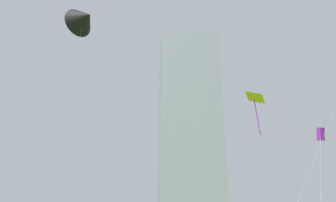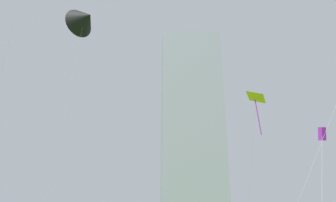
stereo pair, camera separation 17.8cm
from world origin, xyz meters
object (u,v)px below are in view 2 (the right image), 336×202
object	(u,v)px
kite_flying_0	(322,134)
distant_highrise_0	(191,124)
kite_flying_4	(84,19)
kite_flying_6	(256,100)

from	to	relation	value
kite_flying_0	distant_highrise_0	distance (m)	90.52
kite_flying_0	kite_flying_4	size ratio (longest dim) A/B	0.52
kite_flying_4	kite_flying_6	size ratio (longest dim) A/B	1.51
kite_flying_0	kite_flying_4	xyz separation A→B (m)	(-27.23, 1.26, 10.14)
kite_flying_4	kite_flying_0	bearing A→B (deg)	-2.65
kite_flying_6	distant_highrise_0	xyz separation A→B (m)	(28.10, 83.80, 22.92)
kite_flying_0	kite_flying_6	xyz separation A→B (m)	(-8.01, 0.47, 3.31)
kite_flying_0	kite_flying_6	size ratio (longest dim) A/B	0.78
kite_flying_4	distant_highrise_0	bearing A→B (deg)	60.32
kite_flying_4	distant_highrise_0	size ratio (longest dim) A/B	0.30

